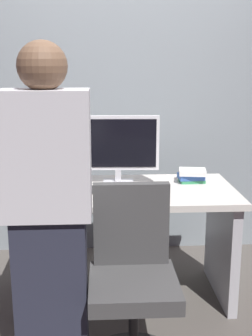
{
  "coord_description": "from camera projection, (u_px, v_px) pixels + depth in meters",
  "views": [
    {
      "loc": [
        -0.15,
        -2.71,
        1.54
      ],
      "look_at": [
        0.0,
        -0.05,
        0.9
      ],
      "focal_mm": 47.09,
      "sensor_mm": 36.0,
      "label": 1
    }
  ],
  "objects": [
    {
      "name": "person_at_desk",
      "position": [
        49.0,
        218.0,
        2.05
      ],
      "size": [
        0.4,
        0.24,
        1.64
      ],
      "color": "#262838",
      "rests_on": "ground"
    },
    {
      "name": "book_stack",
      "position": [
        192.0,
        175.0,
        2.97
      ],
      "size": [
        0.2,
        0.17,
        0.09
      ],
      "color": "#338C59",
      "rests_on": "desk"
    },
    {
      "name": "cup_near_keyboard",
      "position": [
        61.0,
        185.0,
        2.72
      ],
      "size": [
        0.08,
        0.08,
        0.1
      ],
      "primitive_type": "cylinder",
      "color": "#D84C3F",
      "rests_on": "desk"
    },
    {
      "name": "mouse",
      "position": [
        162.0,
        188.0,
        2.78
      ],
      "size": [
        0.06,
        0.1,
        0.03
      ],
      "primitive_type": "ellipsoid",
      "color": "white",
      "rests_on": "desk"
    },
    {
      "name": "keyboard",
      "position": [
        115.0,
        190.0,
        2.77
      ],
      "size": [
        0.44,
        0.15,
        0.02
      ],
      "primitive_type": "cube",
      "rotation": [
        0.0,
        0.0,
        -0.05
      ],
      "color": "#262626",
      "rests_on": "desk"
    },
    {
      "name": "desk",
      "position": [
        126.0,
        224.0,
        2.88
      ],
      "size": [
        1.41,
        0.73,
        0.75
      ],
      "color": "beige",
      "rests_on": "ground"
    },
    {
      "name": "wall_back",
      "position": [
        120.0,
        68.0,
        3.47
      ],
      "size": [
        6.4,
        0.1,
        3.0
      ],
      "primitive_type": "cube",
      "color": "gray",
      "rests_on": "ground"
    },
    {
      "name": "office_chair",
      "position": [
        132.0,
        287.0,
        2.25
      ],
      "size": [
        0.52,
        0.52,
        0.94
      ],
      "color": "black",
      "rests_on": "ground"
    },
    {
      "name": "monitor",
      "position": [
        118.0,
        146.0,
        2.89
      ],
      "size": [
        0.54,
        0.15,
        0.46
      ],
      "color": "silver",
      "rests_on": "desk"
    },
    {
      "name": "ground_plane",
      "position": [
        126.0,
        295.0,
        3.0
      ],
      "size": [
        9.0,
        9.0,
        0.0
      ],
      "primitive_type": "plane",
      "color": "#4C4742"
    },
    {
      "name": "cup_by_monitor",
      "position": [
        48.0,
        175.0,
        2.99
      ],
      "size": [
        0.08,
        0.08,
        0.09
      ],
      "primitive_type": "cylinder",
      "color": "#3372B2",
      "rests_on": "desk"
    }
  ]
}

